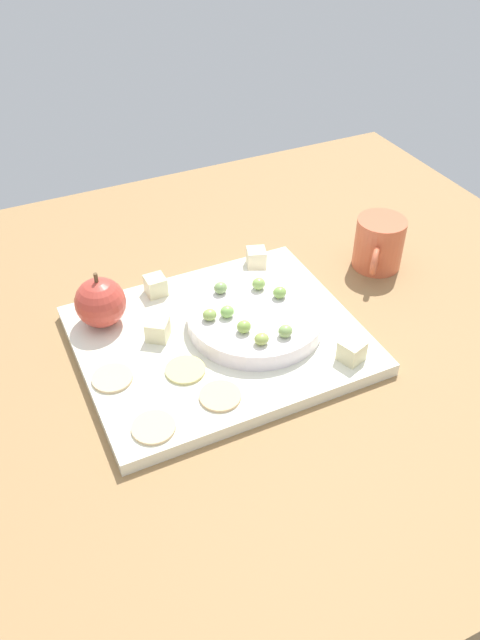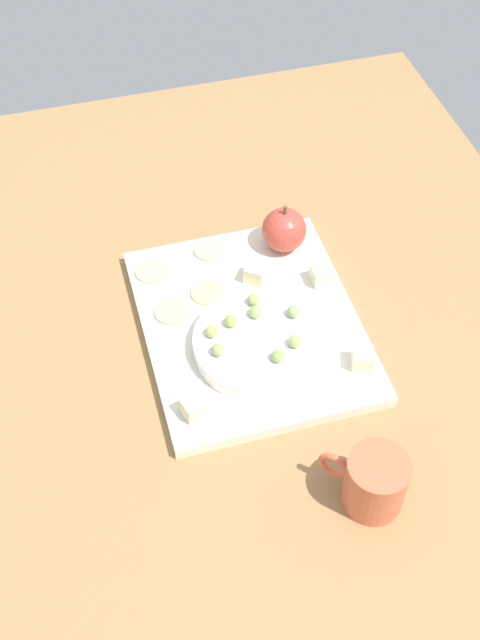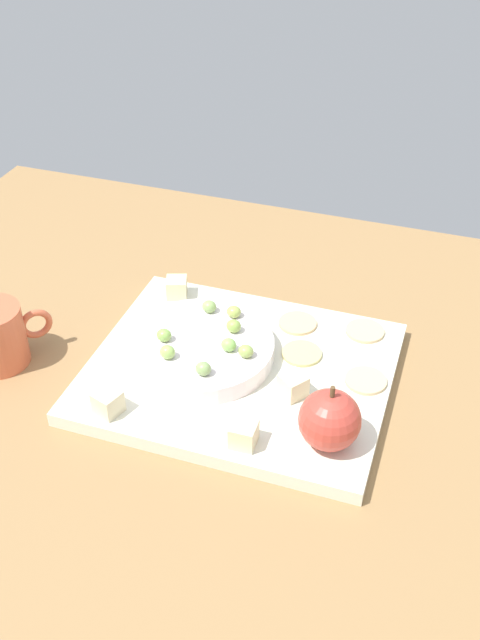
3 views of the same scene
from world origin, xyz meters
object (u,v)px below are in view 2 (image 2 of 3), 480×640
Objects in this scene: cracker_1 at (208,293)px; apple_whole at (284,230)px; serving_dish at (260,343)px; cracker_2 at (172,312)px; grape_2 at (211,331)px; grape_4 at (255,312)px; grape_3 at (278,356)px; grape_5 at (295,341)px; cheese_cube_3 at (362,358)px; grape_7 at (293,312)px; cracker_0 at (210,250)px; cheese_cube_1 at (321,275)px; cup at (374,482)px; grape_1 at (218,350)px; cheese_cube_0 at (256,273)px; grape_6 at (253,299)px; grape_0 at (231,321)px; cheese_cube_2 at (193,407)px; platter at (250,325)px; cracker_3 at (151,271)px.

apple_whole is at bearing 115.48° from cracker_1.
serving_dish reaches higher than cracker_2.
grape_2 is 1.00× the size of grape_4.
grape_5 is (-1.63, 2.78, 0.05)cm from grape_3.
apple_whole is at bearing -172.49° from cheese_cube_3.
cracker_0 is at bearing -157.37° from grape_7.
grape_2 is 1.00× the size of grape_3.
cracker_1 is at bearing -97.24° from cheese_cube_1.
cracker_2 is (2.01, -5.59, 0.00)cm from cracker_1.
grape_3 is 0.20× the size of cup.
cup is at bearing 10.95° from cracker_0.
grape_4 is at bearing 126.88° from grape_1.
grape_5 and grape_7 have the same top height.
grape_4 is 7.01cm from grape_5.
cheese_cube_0 is (-12.05, 3.02, 0.17)cm from serving_dish.
cracker_1 is at bearing -137.22° from cheese_cube_3.
cheese_cube_0 is 6.54cm from grape_6.
cheese_cube_0 is 10.01cm from grape_7.
apple_whole is at bearing 79.43° from cracker_0.
cheese_cube_0 is 1.00× the size of cheese_cube_3.
cheese_cube_1 is at bearing 112.61° from grape_0.
grape_1 is 1.00× the size of grape_3.
cheese_cube_1 is 19.00cm from grape_2.
cheese_cube_2 is 1.48× the size of grape_5.
platter is at bearing 120.32° from grape_0.
cracker_2 is (-15.27, -21.57, -1.11)cm from cheese_cube_3.
grape_7 is (-0.30, 11.14, 0.07)cm from grape_2.
cheese_cube_0 is at bearing 96.38° from cracker_1.
cracker_0 is 20.99cm from grape_1.
grape_0 is 5.00cm from grape_1.
cup is (26.36, 9.53, -1.01)cm from grape_0.
grape_2 reaches higher than cheese_cube_2.
cheese_cube_1 is 0.55× the size of cracker_0.
cheese_cube_1 is at bearing 116.23° from grape_4.
cheese_cube_3 is 1.48× the size of grape_1.
grape_1 is 9.80cm from grape_6.
grape_0 is (6.14, -14.73, 1.77)cm from cheese_cube_1.
grape_0 is at bearing -128.19° from grape_5.
cheese_cube_2 is 15.87cm from grape_4.
cracker_0 is 17.91cm from grape_2.
grape_5 is 9.03cm from grape_6.
cracker_1 is 16.09cm from grape_5.
cracker_3 is (1.85, -9.06, 0.00)cm from cracker_0.
cheese_cube_3 is (11.02, 11.67, 2.19)cm from platter.
cracker_1 is 7.69cm from grape_6.
cracker_1 is (6.15, -12.89, -3.02)cm from apple_whole.
grape_0 reaches higher than cracker_3.
apple_whole is 8.87cm from cheese_cube_1.
cracker_2 is at bearing -70.24° from cracker_1.
cup reaches higher than cheese_cube_2.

